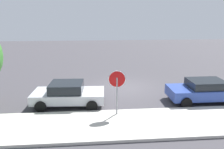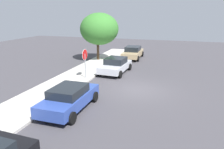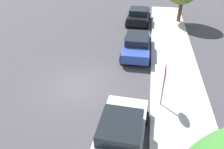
% 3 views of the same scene
% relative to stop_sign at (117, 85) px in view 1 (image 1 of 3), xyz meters
% --- Properties ---
extents(ground_plane, '(60.00, 60.00, 0.00)m').
position_rel_stop_sign_xyz_m(ground_plane, '(-1.12, -4.61, -1.75)').
color(ground_plane, '#423F44').
extents(sidewalk_curb, '(32.00, 3.05, 0.14)m').
position_rel_stop_sign_xyz_m(sidewalk_curb, '(-1.12, 1.01, -1.68)').
color(sidewalk_curb, beige).
rests_on(sidewalk_curb, ground_plane).
extents(stop_sign, '(0.89, 0.08, 2.51)m').
position_rel_stop_sign_xyz_m(stop_sign, '(0.00, 0.00, 0.00)').
color(stop_sign, gray).
rests_on(stop_sign, ground_plane).
extents(parked_car_silver, '(4.26, 2.28, 1.39)m').
position_rel_stop_sign_xyz_m(parked_car_silver, '(2.71, -1.73, -1.04)').
color(parked_car_silver, silver).
rests_on(parked_car_silver, ground_plane).
extents(parked_car_blue, '(4.36, 2.06, 1.38)m').
position_rel_stop_sign_xyz_m(parked_car_blue, '(-5.60, -1.60, -1.02)').
color(parked_car_blue, '#2D479E').
rests_on(parked_car_blue, ground_plane).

